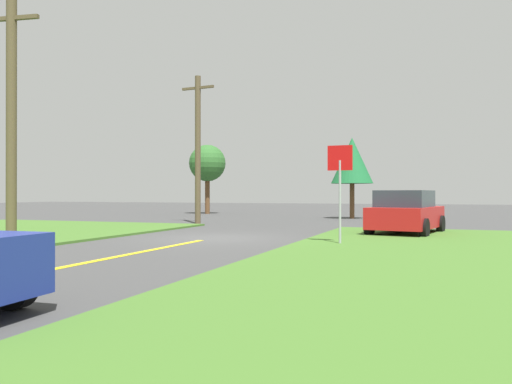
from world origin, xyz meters
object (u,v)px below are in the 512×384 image
at_px(utility_pole_mid, 198,147).
at_px(pine_tree_center, 207,164).
at_px(car_on_crossroad, 406,213).
at_px(utility_pole_near, 11,117).
at_px(oak_tree_left, 352,161).
at_px(stop_sign, 340,176).

bearing_deg(utility_pole_mid, pine_tree_center, 113.09).
relative_size(car_on_crossroad, utility_pole_mid, 0.57).
xyz_separation_m(utility_pole_near, pine_tree_center, (-4.17, 22.60, -0.08)).
xyz_separation_m(car_on_crossroad, pine_tree_center, (-15.13, 15.13, 2.92)).
bearing_deg(car_on_crossroad, pine_tree_center, 55.95).
xyz_separation_m(oak_tree_left, pine_tree_center, (-11.30, 3.67, 0.26)).
bearing_deg(utility_pole_mid, oak_tree_left, 50.86).
bearing_deg(utility_pole_mid, utility_pole_near, -93.82).
bearing_deg(oak_tree_left, pine_tree_center, 162.01).
bearing_deg(pine_tree_center, stop_sign, -55.69).
height_order(utility_pole_near, utility_pole_mid, utility_pole_near).
height_order(stop_sign, oak_tree_left, oak_tree_left).
bearing_deg(oak_tree_left, utility_pole_near, -110.62).
bearing_deg(stop_sign, car_on_crossroad, -106.35).
relative_size(utility_pole_near, oak_tree_left, 1.52).
height_order(car_on_crossroad, utility_pole_mid, utility_pole_mid).
height_order(stop_sign, utility_pole_mid, utility_pole_mid).
bearing_deg(oak_tree_left, utility_pole_mid, -129.14).
xyz_separation_m(stop_sign, utility_pole_near, (-9.44, -2.66, 1.78)).
relative_size(stop_sign, utility_pole_near, 0.39).
bearing_deg(pine_tree_center, oak_tree_left, -17.99).
xyz_separation_m(car_on_crossroad, utility_pole_mid, (-10.22, 3.62, 3.01)).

